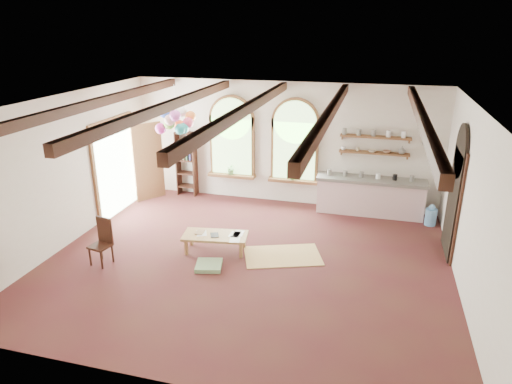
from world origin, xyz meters
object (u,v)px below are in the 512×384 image
(side_chair, at_px, (102,251))
(coffee_table, at_px, (215,237))
(kitchen_counter, at_px, (370,196))
(balloon_cluster, at_px, (176,121))

(side_chair, bearing_deg, coffee_table, 28.09)
(kitchen_counter, relative_size, balloon_cluster, 2.30)
(balloon_cluster, bearing_deg, kitchen_counter, 12.31)
(coffee_table, bearing_deg, balloon_cluster, 130.42)
(coffee_table, xyz_separation_m, balloon_cluster, (-1.63, 1.92, 2.00))
(side_chair, height_order, balloon_cluster, balloon_cluster)
(kitchen_counter, xyz_separation_m, balloon_cluster, (-4.71, -1.03, 1.86))
(kitchen_counter, bearing_deg, coffee_table, -136.22)
(side_chair, bearing_deg, kitchen_counter, 38.30)
(coffee_table, distance_m, side_chair, 2.29)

